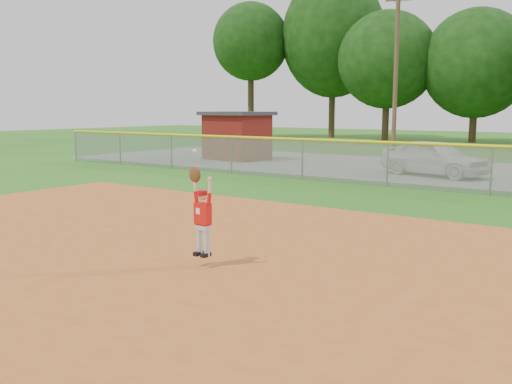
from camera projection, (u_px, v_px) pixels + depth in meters
ground at (337, 270)px, 9.33m from camera, size 120.00×120.00×0.00m
clay_infield at (221, 325)px, 6.91m from camera, size 24.00×16.00×0.04m
car_white_a at (434, 157)px, 22.12m from camera, size 4.48×2.65×1.43m
utility_shed at (237, 135)px, 29.20m from camera, size 3.62×2.99×2.47m
outfield_fence at (492, 167)px, 17.25m from camera, size 40.06×0.10×1.55m
ballplayer at (202, 212)px, 9.33m from camera, size 0.49×0.21×1.76m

